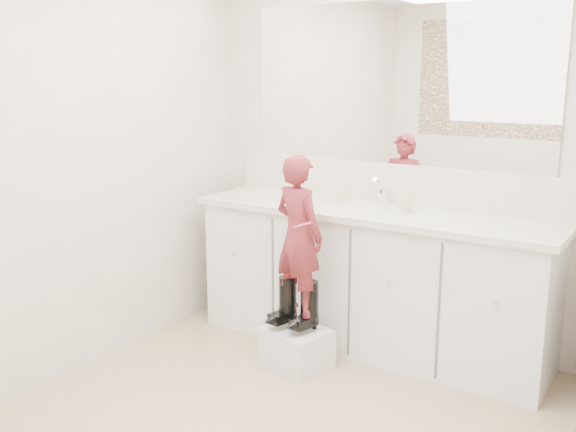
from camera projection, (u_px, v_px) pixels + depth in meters
The scene contains 16 objects.
floor at pixel (257, 432), 3.11m from camera, with size 3.00×3.00×0.00m, color #8F745E.
wall_back at pixel (392, 154), 4.08m from camera, with size 2.60×2.60×0.00m, color beige.
wall_left at pixel (64, 166), 3.54m from camera, with size 3.00×3.00×0.00m, color beige.
wall_right at pixel (566, 225), 2.16m from camera, with size 3.00×3.00×0.00m, color beige.
vanity_cabinet at pixel (370, 281), 4.02m from camera, with size 2.20×0.55×0.85m, color silver.
countertop at pixel (371, 213), 3.91m from camera, with size 2.28×0.58×0.04m, color beige.
backsplash at pixel (390, 183), 4.11m from camera, with size 2.28×0.03×0.25m, color beige.
mirror at pixel (394, 84), 3.97m from camera, with size 2.00×0.02×1.00m, color white.
faucet at pixel (383, 197), 4.03m from camera, with size 0.08×0.08×0.10m, color silver.
cup at pixel (405, 204), 3.85m from camera, with size 0.10×0.10×0.09m, color beige.
soap_bottle at pixel (333, 188), 4.12m from camera, with size 0.08×0.08×0.18m, color silver.
step_stool at pixel (296, 347), 3.80m from camera, with size 0.36×0.30×0.23m, color silver.
boot_left at pixel (288, 301), 3.80m from camera, with size 0.11×0.20×0.30m, color black, non-canonical shape.
boot_right at pixel (309, 306), 3.72m from camera, with size 0.11×0.20×0.30m, color black, non-canonical shape.
toddler at pixel (299, 235), 3.67m from camera, with size 0.34×0.22×0.93m, color #AF3642.
toothbrush at pixel (302, 225), 3.54m from camera, with size 0.01×0.01×0.14m, color #DE5682.
Camera 1 is at (1.66, -2.27, 1.70)m, focal length 40.00 mm.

